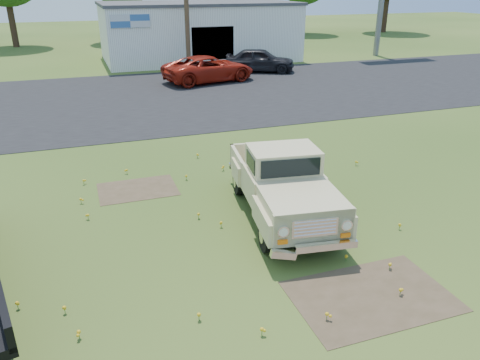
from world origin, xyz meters
name	(u,v)px	position (x,y,z in m)	size (l,w,h in m)	color
ground	(244,235)	(0.00, 0.00, 0.00)	(140.00, 140.00, 0.00)	#2D4A18
asphalt_lot	(145,98)	(0.00, 15.00, 0.00)	(90.00, 14.00, 0.02)	black
dirt_patch_a	(371,296)	(1.50, -3.00, 0.00)	(3.00, 2.00, 0.01)	#463A25
dirt_patch_b	(138,189)	(-2.00, 3.50, 0.00)	(2.20, 1.60, 0.01)	#463A25
commercial_building	(198,31)	(6.00, 26.99, 2.10)	(14.20, 8.20, 4.15)	silver
vintage_pickup_truck	(282,183)	(1.24, 0.62, 0.92)	(1.97, 5.07, 1.84)	tan
red_pickup	(209,69)	(4.26, 17.98, 0.76)	(2.51, 5.45, 1.52)	maroon
dark_sedan	(260,60)	(8.33, 20.06, 0.77)	(1.81, 4.49, 1.53)	black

